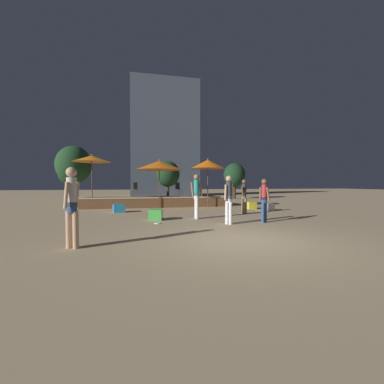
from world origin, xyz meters
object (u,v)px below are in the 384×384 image
object	(u,v)px
patio_umbrella_1	(92,159)
bistro_chair_1	(135,188)
background_tree_1	(74,165)
frisbee_disc	(157,223)
bistro_chair_0	(178,188)
patio_umbrella_2	(208,164)
cube_seat_2	(251,205)
cube_seat_1	(268,207)
person_3	(244,195)
patio_umbrella_0	(159,165)
background_tree_3	(72,171)
cube_seat_0	(119,208)
person_4	(72,203)
person_0	(196,194)
person_1	(264,199)
person_2	(229,198)
cube_seat_3	(156,215)
background_tree_2	(168,174)
background_tree_0	(235,175)

from	to	relation	value
patio_umbrella_1	bistro_chair_1	xyz separation A→B (m)	(2.43, 1.67, -1.71)
patio_umbrella_1	background_tree_1	world-z (taller)	background_tree_1
frisbee_disc	bistro_chair_0	bearing A→B (deg)	74.50
patio_umbrella_2	frisbee_disc	xyz separation A→B (m)	(-3.71, -5.89, -2.68)
bistro_chair_1	cube_seat_2	bearing A→B (deg)	103.02
cube_seat_1	person_3	size ratio (longest dim) A/B	0.31
patio_umbrella_0	bistro_chair_1	size ratio (longest dim) A/B	3.27
bistro_chair_1	background_tree_3	bearing A→B (deg)	-103.01
patio_umbrella_1	person_3	world-z (taller)	patio_umbrella_1
patio_umbrella_0	cube_seat_0	xyz separation A→B (m)	(-2.29, -1.90, -2.38)
cube_seat_1	person_4	distance (m)	10.77
cube_seat_2	person_3	size ratio (longest dim) A/B	0.30
person_0	person_1	size ratio (longest dim) A/B	1.13
person_2	person_4	size ratio (longest dim) A/B	0.96
cube_seat_3	person_2	world-z (taller)	person_2
patio_umbrella_2	background_tree_3	bearing A→B (deg)	135.03
patio_umbrella_2	background_tree_2	world-z (taller)	background_tree_2
cube_seat_0	bistro_chair_0	distance (m)	5.35
cube_seat_2	background_tree_0	size ratio (longest dim) A/B	0.14
patio_umbrella_0	background_tree_2	bearing A→B (deg)	79.12
bistro_chair_0	cube_seat_3	bearing A→B (deg)	-133.28
cube_seat_2	background_tree_1	distance (m)	14.59
patio_umbrella_0	cube_seat_0	distance (m)	3.81
patio_umbrella_1	bistro_chair_1	bearing A→B (deg)	34.61
cube_seat_3	background_tree_1	size ratio (longest dim) A/B	0.14
cube_seat_0	cube_seat_1	bearing A→B (deg)	-7.05
person_1	bistro_chair_0	bearing A→B (deg)	69.85
background_tree_3	cube_seat_2	bearing A→B (deg)	-43.45
patio_umbrella_1	background_tree_0	size ratio (longest dim) A/B	0.91
person_1	background_tree_3	bearing A→B (deg)	89.72
patio_umbrella_0	person_4	world-z (taller)	patio_umbrella_0
person_0	person_2	bearing A→B (deg)	25.60
bistro_chair_1	background_tree_0	size ratio (longest dim) A/B	0.26
cube_seat_1	bistro_chair_1	world-z (taller)	bistro_chair_1
person_2	patio_umbrella_2	bearing A→B (deg)	-37.72
bistro_chair_1	patio_umbrella_0	bearing A→B (deg)	79.26
bistro_chair_0	bistro_chair_1	xyz separation A→B (m)	(-2.92, 0.12, 0.00)
cube_seat_3	background_tree_0	bearing A→B (deg)	55.93
patio_umbrella_2	person_3	world-z (taller)	patio_umbrella_2
person_2	person_3	size ratio (longest dim) A/B	1.05
patio_umbrella_2	person_1	size ratio (longest dim) A/B	1.84
background_tree_0	background_tree_3	size ratio (longest dim) A/B	0.89
person_1	background_tree_0	world-z (taller)	background_tree_0
patio_umbrella_2	cube_seat_2	world-z (taller)	patio_umbrella_2
person_1	person_3	xyz separation A→B (m)	(0.44, 2.76, 0.02)
patio_umbrella_2	cube_seat_0	size ratio (longest dim) A/B	4.74
cube_seat_0	frisbee_disc	world-z (taller)	cube_seat_0
cube_seat_3	person_3	distance (m)	4.61
person_0	frisbee_disc	distance (m)	2.23
cube_seat_3	person_4	distance (m)	4.82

